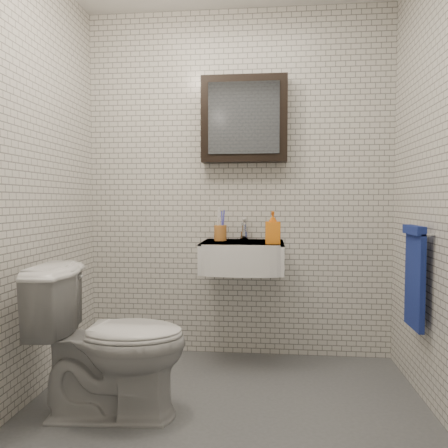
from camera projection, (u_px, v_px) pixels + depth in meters
name	position (u px, v px, depth m)	size (l,w,h in m)	color
ground	(224.00, 419.00, 2.24)	(2.20, 2.00, 0.01)	#4F5256
room_shell	(224.00, 133.00, 2.17)	(2.22, 2.02, 2.51)	silver
washbasin	(242.00, 256.00, 2.93)	(0.55, 0.50, 0.20)	white
faucet	(244.00, 230.00, 3.12)	(0.06, 0.20, 0.15)	silver
mirror_cabinet	(244.00, 120.00, 3.07)	(0.60, 0.15, 0.60)	black
towel_rail	(415.00, 273.00, 2.45)	(0.09, 0.30, 0.58)	silver
toothbrush_cup	(220.00, 232.00, 3.05)	(0.11, 0.11, 0.24)	#C07430
soap_bottle	(273.00, 228.00, 2.82)	(0.10, 0.10, 0.21)	orange
toilet	(111.00, 341.00, 2.28)	(0.44, 0.78, 0.79)	silver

